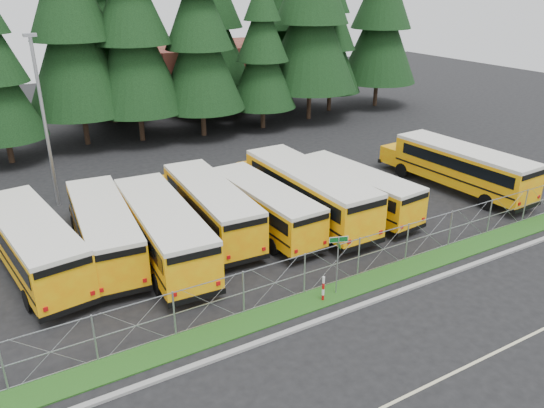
{
  "coord_description": "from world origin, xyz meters",
  "views": [
    {
      "loc": [
        -15.33,
        -17.64,
        12.88
      ],
      "look_at": [
        -2.73,
        4.0,
        2.2
      ],
      "focal_mm": 35.0,
      "sensor_mm": 36.0,
      "label": 1
    }
  ],
  "objects_px": {
    "bus_1": "(103,230)",
    "striped_bollard": "(323,289)",
    "bus_2": "(161,231)",
    "light_standard": "(44,117)",
    "bus_4": "(261,207)",
    "street_sign": "(338,253)",
    "bus_0": "(32,245)",
    "bus_5": "(305,193)",
    "bus_6": "(352,190)",
    "bus_3": "(209,208)",
    "bus_east": "(457,168)"
  },
  "relations": [
    {
      "from": "bus_5",
      "to": "street_sign",
      "type": "bearing_deg",
      "value": -113.92
    },
    {
      "from": "bus_5",
      "to": "light_standard",
      "type": "relative_size",
      "value": 1.16
    },
    {
      "from": "bus_1",
      "to": "street_sign",
      "type": "height_order",
      "value": "street_sign"
    },
    {
      "from": "bus_1",
      "to": "bus_5",
      "type": "relative_size",
      "value": 0.9
    },
    {
      "from": "bus_3",
      "to": "bus_2",
      "type": "bearing_deg",
      "value": -150.89
    },
    {
      "from": "bus_1",
      "to": "bus_0",
      "type": "bearing_deg",
      "value": -175.04
    },
    {
      "from": "bus_2",
      "to": "light_standard",
      "type": "bearing_deg",
      "value": 112.55
    },
    {
      "from": "bus_4",
      "to": "street_sign",
      "type": "distance_m",
      "value": 7.51
    },
    {
      "from": "bus_east",
      "to": "striped_bollard",
      "type": "xyz_separation_m",
      "value": [
        -15.22,
        -6.43,
        -0.87
      ]
    },
    {
      "from": "street_sign",
      "to": "striped_bollard",
      "type": "height_order",
      "value": "street_sign"
    },
    {
      "from": "bus_0",
      "to": "bus_east",
      "type": "bearing_deg",
      "value": -13.12
    },
    {
      "from": "bus_6",
      "to": "bus_4",
      "type": "bearing_deg",
      "value": 168.92
    },
    {
      "from": "bus_1",
      "to": "striped_bollard",
      "type": "relative_size",
      "value": 8.8
    },
    {
      "from": "bus_6",
      "to": "bus_2",
      "type": "bearing_deg",
      "value": 173.38
    },
    {
      "from": "bus_2",
      "to": "bus_6",
      "type": "height_order",
      "value": "bus_2"
    },
    {
      "from": "bus_3",
      "to": "bus_east",
      "type": "distance_m",
      "value": 16.78
    },
    {
      "from": "street_sign",
      "to": "light_standard",
      "type": "relative_size",
      "value": 0.28
    },
    {
      "from": "bus_2",
      "to": "bus_6",
      "type": "bearing_deg",
      "value": 2.7
    },
    {
      "from": "bus_1",
      "to": "light_standard",
      "type": "bearing_deg",
      "value": 101.51
    },
    {
      "from": "bus_1",
      "to": "bus_3",
      "type": "bearing_deg",
      "value": 4.38
    },
    {
      "from": "bus_east",
      "to": "striped_bollard",
      "type": "height_order",
      "value": "bus_east"
    },
    {
      "from": "bus_4",
      "to": "light_standard",
      "type": "distance_m",
      "value": 13.67
    },
    {
      "from": "bus_6",
      "to": "striped_bollard",
      "type": "bearing_deg",
      "value": -140.93
    },
    {
      "from": "bus_5",
      "to": "bus_6",
      "type": "bearing_deg",
      "value": -11.51
    },
    {
      "from": "bus_2",
      "to": "street_sign",
      "type": "xyz_separation_m",
      "value": [
        5.46,
        -7.07,
        0.57
      ]
    },
    {
      "from": "bus_5",
      "to": "bus_6",
      "type": "xyz_separation_m",
      "value": [
        3.01,
        -0.59,
        -0.23
      ]
    },
    {
      "from": "bus_6",
      "to": "street_sign",
      "type": "relative_size",
      "value": 3.56
    },
    {
      "from": "bus_0",
      "to": "bus_3",
      "type": "distance_m",
      "value": 8.95
    },
    {
      "from": "bus_5",
      "to": "bus_6",
      "type": "relative_size",
      "value": 1.18
    },
    {
      "from": "bus_5",
      "to": "light_standard",
      "type": "bearing_deg",
      "value": 142.37
    },
    {
      "from": "bus_4",
      "to": "striped_bollard",
      "type": "bearing_deg",
      "value": -101.09
    },
    {
      "from": "bus_1",
      "to": "street_sign",
      "type": "relative_size",
      "value": 3.76
    },
    {
      "from": "bus_0",
      "to": "bus_4",
      "type": "bearing_deg",
      "value": -13.74
    },
    {
      "from": "bus_4",
      "to": "street_sign",
      "type": "relative_size",
      "value": 3.58
    },
    {
      "from": "bus_1",
      "to": "bus_2",
      "type": "distance_m",
      "value": 2.92
    },
    {
      "from": "bus_1",
      "to": "bus_4",
      "type": "height_order",
      "value": "bus_1"
    },
    {
      "from": "bus_1",
      "to": "bus_6",
      "type": "height_order",
      "value": "bus_1"
    },
    {
      "from": "bus_3",
      "to": "striped_bollard",
      "type": "bearing_deg",
      "value": -77.99
    },
    {
      "from": "bus_5",
      "to": "light_standard",
      "type": "height_order",
      "value": "light_standard"
    },
    {
      "from": "bus_6",
      "to": "street_sign",
      "type": "height_order",
      "value": "street_sign"
    },
    {
      "from": "bus_6",
      "to": "bus_east",
      "type": "bearing_deg",
      "value": -10.82
    },
    {
      "from": "bus_0",
      "to": "bus_2",
      "type": "height_order",
      "value": "bus_2"
    },
    {
      "from": "bus_0",
      "to": "street_sign",
      "type": "distance_m",
      "value": 14.18
    },
    {
      "from": "street_sign",
      "to": "bus_6",
      "type": "bearing_deg",
      "value": 47.84
    },
    {
      "from": "bus_0",
      "to": "bus_4",
      "type": "height_order",
      "value": "bus_0"
    },
    {
      "from": "bus_2",
      "to": "bus_5",
      "type": "relative_size",
      "value": 0.95
    },
    {
      "from": "bus_3",
      "to": "bus_6",
      "type": "distance_m",
      "value": 8.68
    },
    {
      "from": "bus_4",
      "to": "bus_3",
      "type": "bearing_deg",
      "value": 153.22
    },
    {
      "from": "bus_0",
      "to": "bus_4",
      "type": "xyz_separation_m",
      "value": [
        11.54,
        -1.24,
        -0.12
      ]
    },
    {
      "from": "bus_6",
      "to": "bus_5",
      "type": "bearing_deg",
      "value": 162.96
    }
  ]
}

